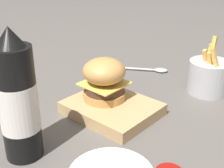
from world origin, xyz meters
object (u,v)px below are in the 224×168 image
object	(u,v)px
serving_board	(112,108)
fries_basket	(209,76)
ketchup_bottle	(18,102)
spoon	(155,70)
burger	(104,79)

from	to	relation	value
serving_board	fries_basket	size ratio (longest dim) A/B	1.35
ketchup_bottle	spoon	world-z (taller)	ketchup_bottle
burger	fries_basket	bearing A→B (deg)	-119.86
burger	spoon	distance (m)	0.29
serving_board	burger	distance (m)	0.07
ketchup_bottle	spoon	xyz separation A→B (m)	(0.05, -0.52, -0.11)
serving_board	ketchup_bottle	distance (m)	0.25
fries_basket	spoon	size ratio (longest dim) A/B	1.09
serving_board	burger	size ratio (longest dim) A/B	1.98
serving_board	fries_basket	bearing A→B (deg)	-114.05
burger	spoon	xyz separation A→B (m)	(0.04, -0.28, -0.07)
serving_board	ketchup_bottle	xyz separation A→B (m)	(0.02, 0.23, 0.10)
ketchup_bottle	fries_basket	distance (m)	0.51
ketchup_bottle	burger	bearing A→B (deg)	-88.41
burger	spoon	size ratio (longest dim) A/B	0.74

